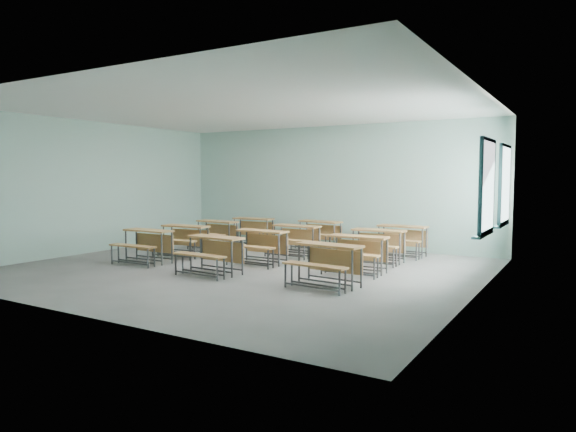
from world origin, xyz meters
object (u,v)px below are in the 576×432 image
object	(u,v)px
desk_unit_r0c1	(212,249)
desk_unit_r2c1	(294,235)
desk_unit_r2c2	(377,241)
desk_unit_r1c1	(259,242)
desk_unit_r3c0	(251,227)
desk_unit_r0c2	(326,258)
desk_unit_r3c2	(401,236)
desk_unit_r1c0	(183,236)
desk_unit_r0c0	(145,241)
desk_unit_r3c1	(318,230)
desk_unit_r2c0	(215,230)
desk_unit_r1c2	(356,248)

from	to	relation	value
desk_unit_r0c1	desk_unit_r2c1	bearing A→B (deg)	89.53
desk_unit_r0c1	desk_unit_r2c2	bearing A→B (deg)	55.48
desk_unit_r1c1	desk_unit_r3c0	bearing A→B (deg)	128.84
desk_unit_r0c2	desk_unit_r2c2	xyz separation A→B (m)	(-0.14, 2.72, 0.00)
desk_unit_r0c1	desk_unit_r3c2	size ratio (longest dim) A/B	1.02
desk_unit_r0c1	desk_unit_r3c0	world-z (taller)	same
desk_unit_r1c1	desk_unit_r3c0	xyz separation A→B (m)	(-1.99, 2.58, 0.00)
desk_unit_r1c0	desk_unit_r3c0	bearing A→B (deg)	81.73
desk_unit_r0c0	desk_unit_r1c0	bearing A→B (deg)	87.46
desk_unit_r1c1	desk_unit_r3c2	bearing A→B (deg)	49.96
desk_unit_r0c1	desk_unit_r1c1	size ratio (longest dim) A/B	1.03
desk_unit_r3c0	desk_unit_r3c2	xyz separation A→B (m)	(4.23, -0.02, 0.00)
desk_unit_r0c1	desk_unit_r3c1	size ratio (longest dim) A/B	0.98
desk_unit_r1c1	desk_unit_r2c2	world-z (taller)	same
desk_unit_r0c0	desk_unit_r3c0	distance (m)	3.74
desk_unit_r0c1	desk_unit_r2c1	world-z (taller)	same
desk_unit_r2c0	desk_unit_r3c0	distance (m)	1.25
desk_unit_r3c1	desk_unit_r1c1	bearing A→B (deg)	-83.75
desk_unit_r0c0	desk_unit_r1c1	world-z (taller)	same
desk_unit_r1c0	desk_unit_r2c2	xyz separation A→B (m)	(4.23, 1.43, 0.00)
desk_unit_r1c1	desk_unit_r2c1	distance (m)	1.37
desk_unit_r2c0	desk_unit_r2c1	xyz separation A→B (m)	(2.37, -0.00, 0.00)
desk_unit_r0c1	desk_unit_r0c2	size ratio (longest dim) A/B	0.98
desk_unit_r1c0	desk_unit_r0c1	bearing A→B (deg)	-39.81
desk_unit_r1c2	desk_unit_r2c0	xyz separation A→B (m)	(-4.48, 1.27, 0.00)
desk_unit_r2c2	desk_unit_r3c1	world-z (taller)	same
desk_unit_r3c2	desk_unit_r0c2	bearing A→B (deg)	-88.22
desk_unit_r1c2	desk_unit_r2c0	size ratio (longest dim) A/B	0.98
desk_unit_r0c0	desk_unit_r2c2	xyz separation A→B (m)	(4.26, 2.57, 0.00)
desk_unit_r1c0	desk_unit_r2c1	bearing A→B (deg)	26.92
desk_unit_r0c2	desk_unit_r3c0	size ratio (longest dim) A/B	1.03
desk_unit_r2c2	desk_unit_r0c2	bearing A→B (deg)	-87.28
desk_unit_r0c0	desk_unit_r2c2	world-z (taller)	same
desk_unit_r1c1	desk_unit_r3c2	distance (m)	3.40
desk_unit_r0c0	desk_unit_r0c1	distance (m)	2.06
desk_unit_r2c0	desk_unit_r3c2	size ratio (longest dim) A/B	1.01
desk_unit_r1c1	desk_unit_r0c0	bearing A→B (deg)	-150.95
desk_unit_r2c1	desk_unit_r3c0	world-z (taller)	same
desk_unit_r2c0	desk_unit_r3c2	world-z (taller)	same
desk_unit_r1c2	desk_unit_r3c1	world-z (taller)	same
desk_unit_r0c2	desk_unit_r1c2	size ratio (longest dim) A/B	1.04
desk_unit_r1c0	desk_unit_r2c0	world-z (taller)	same
desk_unit_r1c0	desk_unit_r3c2	world-z (taller)	same
desk_unit_r1c1	desk_unit_r2c2	size ratio (longest dim) A/B	1.01
desk_unit_r1c1	desk_unit_r2c1	xyz separation A→B (m)	(0.07, 1.37, 0.00)
desk_unit_r0c0	desk_unit_r1c2	xyz separation A→B (m)	(4.35, 1.25, 0.00)
desk_unit_r1c2	desk_unit_r3c2	xyz separation A→B (m)	(0.07, 2.46, 0.00)
desk_unit_r2c1	desk_unit_r3c1	xyz separation A→B (m)	(-0.07, 1.33, 0.00)
desk_unit_r1c2	desk_unit_r3c1	size ratio (longest dim) A/B	0.95
desk_unit_r1c1	desk_unit_r2c2	xyz separation A→B (m)	(2.09, 1.42, 0.00)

